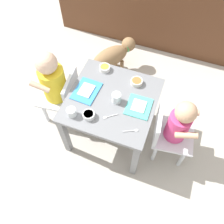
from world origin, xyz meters
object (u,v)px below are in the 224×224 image
Objects in this scene: dog at (113,55)px; food_tray_left at (86,91)px; water_cup_left at (72,113)px; spoon_by_left_tray at (132,131)px; food_tray_right at (139,106)px; veggie_bowl_far at (105,68)px; spoon_by_right_tray at (109,116)px; dining_table at (112,105)px; seated_child_right at (176,126)px; water_cup_right at (116,98)px; cereal_bowl_left_side at (137,82)px; veggie_bowl_near at (89,115)px; seated_child_left at (54,82)px.

food_tray_left reaches higher than dog.
water_cup_left is 0.40m from spoon_by_left_tray.
veggie_bowl_far is at bearing 145.16° from food_tray_right.
dining_table is at bearing 102.76° from spoon_by_right_tray.
seated_child_right is at bearing 17.40° from spoon_by_right_tray.
food_tray_left is at bearing 178.50° from water_cup_right.
water_cup_right reaches higher than veggie_bowl_far.
food_tray_left is 0.22m from water_cup_right.
water_cup_left is 0.73× the size of cereal_bowl_left_side.
veggie_bowl_near reaches higher than food_tray_left.
veggie_bowl_near is 0.29m from spoon_by_left_tray.
food_tray_left is at bearing 117.91° from veggie_bowl_near.
spoon_by_right_tray is at bearing 20.00° from veggie_bowl_near.
dining_table is at bearing 46.48° from water_cup_left.
seated_child_right is at bearing -0.51° from food_tray_left.
water_cup_right is at bearing -113.20° from cereal_bowl_left_side.
spoon_by_right_tray is at bearing 16.80° from water_cup_left.
dog is at bearing 91.90° from water_cup_left.
water_cup_right is 0.22m from veggie_bowl_near.
spoon_by_left_tray is 1.09× the size of spoon_by_right_tray.
dining_table is 7.52× the size of veggie_bowl_far.
food_tray_left is (-0.19, 0.00, 0.08)m from dining_table.
water_cup_right is at bearing 89.54° from spoon_by_right_tray.
food_tray_right is (0.38, 0.00, 0.00)m from food_tray_left.
spoon_by_left_tray reaches higher than dog.
veggie_bowl_far reaches higher than dog.
seated_child_right is 0.69m from water_cup_left.
water_cup_left reaches higher than food_tray_left.
food_tray_right is at bearing 28.38° from water_cup_left.
veggie_bowl_near reaches higher than cereal_bowl_left_side.
dog is (-0.68, 0.65, -0.18)m from seated_child_right.
water_cup_right is 0.25m from spoon_by_left_tray.
seated_child_left reaches higher than veggie_bowl_far.
water_cup_right is (-0.42, -0.00, 0.11)m from seated_child_right.
veggie_bowl_near is at bearing -80.71° from dog.
spoon_by_left_tray is at bearing -144.67° from seated_child_right.
veggie_bowl_far is (-0.60, 0.24, 0.10)m from seated_child_right.
food_tray_left is at bearing -101.24° from veggie_bowl_far.
spoon_by_right_tray is (0.12, 0.04, -0.02)m from veggie_bowl_near.
spoon_by_right_tray is (0.49, -0.16, 0.05)m from seated_child_left.
water_cup_right reaches higher than food_tray_right.
seated_child_right reaches higher than water_cup_right.
dining_table is 0.23m from veggie_bowl_near.
water_cup_right is at bearing -68.30° from dog.
water_cup_right is 0.89× the size of veggie_bowl_far.
dog is 0.51m from veggie_bowl_far.
water_cup_left is (-0.65, -0.20, 0.10)m from seated_child_right.
spoon_by_left_tray is at bearing -62.63° from dog.
dog is 7.31× the size of water_cup_left.
water_cup_right is at bearing 133.52° from spoon_by_left_tray.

